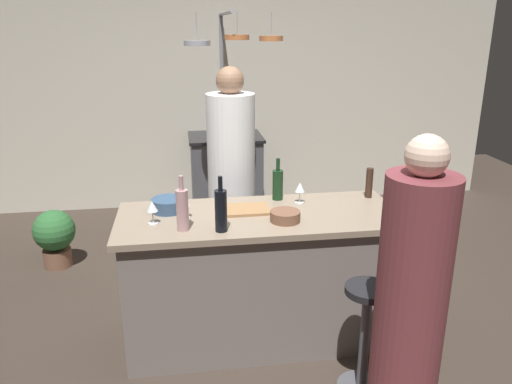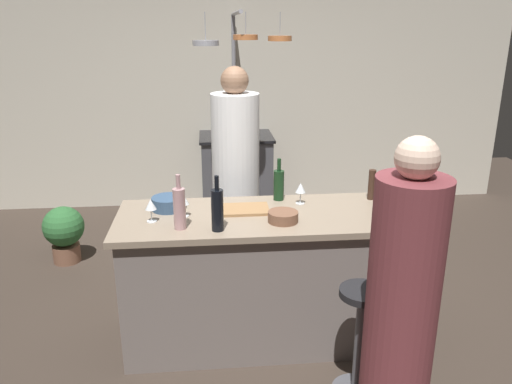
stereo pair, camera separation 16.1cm
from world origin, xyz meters
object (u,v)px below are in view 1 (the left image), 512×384
chef (232,188)px  bar_stool_right (365,334)px  cutting_board (245,210)px  potted_plant (55,235)px  mixing_bowl_wooden (285,216)px  pepper_mill (369,183)px  wine_bottle_red (278,184)px  stove_range (226,174)px  wine_bottle_rose (182,209)px  guest_right (410,310)px  wine_bottle_dark (221,210)px  wine_glass_near_left_guest (300,188)px  wine_glass_by_chef (152,207)px  mixing_bowl_blue (168,205)px  wine_glass_near_right_guest (185,202)px

chef → bar_stool_right: (0.61, -1.45, -0.44)m
chef → cutting_board: chef is taller
potted_plant → mixing_bowl_wooden: size_ratio=2.79×
pepper_mill → wine_bottle_red: bearing=175.5°
stove_range → mixing_bowl_wooden: size_ratio=4.78×
cutting_board → pepper_mill: pepper_mill is taller
mixing_bowl_wooden → wine_bottle_rose: bearing=-175.4°
guest_right → mixing_bowl_wooden: guest_right is taller
wine_bottle_dark → mixing_bowl_wooden: wine_bottle_dark is taller
chef → wine_bottle_dark: size_ratio=5.26×
potted_plant → mixing_bowl_wooden: 2.36m
potted_plant → wine_bottle_rose: (1.13, -1.50, 0.73)m
potted_plant → wine_glass_near_left_guest: (1.91, -1.15, 0.71)m
wine_glass_by_chef → mixing_bowl_blue: size_ratio=0.68×
cutting_board → pepper_mill: bearing=9.1°
pepper_mill → wine_glass_near_left_guest: 0.50m
potted_plant → wine_bottle_dark: 2.18m
wine_glass_near_right_guest → mixing_bowl_blue: (-0.11, 0.14, -0.06)m
bar_stool_right → potted_plant: (-2.12, 1.94, -0.08)m
wine_glass_by_chef → cutting_board: bearing=13.3°
wine_bottle_dark → mixing_bowl_blue: size_ratio=1.55×
wine_bottle_rose → bar_stool_right: bearing=-23.5°
potted_plant → wine_glass_near_right_guest: wine_glass_near_right_guest is taller
stove_range → potted_plant: (-1.61, -1.13, -0.15)m
pepper_mill → wine_glass_by_chef: 1.49m
cutting_board → wine_glass_by_chef: wine_glass_by_chef is taller
wine_glass_by_chef → chef: bearing=57.6°
stove_range → wine_glass_by_chef: wine_glass_by_chef is taller
wine_bottle_red → potted_plant: bearing=149.5°
stove_range → mixing_bowl_blue: mixing_bowl_blue is taller
cutting_board → mixing_bowl_blue: mixing_bowl_blue is taller
chef → wine_glass_near_right_guest: chef is taller
potted_plant → mixing_bowl_blue: 1.69m
cutting_board → wine_glass_near_right_guest: (-0.38, -0.06, 0.10)m
stove_range → wine_glass_near_left_guest: bearing=-82.5°
guest_right → wine_glass_near_left_guest: 1.21m
bar_stool_right → mixing_bowl_wooden: size_ratio=3.65×
chef → bar_stool_right: bearing=-67.3°
wine_glass_near_right_guest → mixing_bowl_wooden: 0.63m
wine_bottle_dark → wine_glass_near_right_guest: size_ratio=2.29×
chef → guest_right: size_ratio=1.10×
stove_range → wine_bottle_rose: wine_bottle_rose is taller
pepper_mill → mixing_bowl_wooden: pepper_mill is taller
wine_bottle_rose → wine_glass_by_chef: 0.22m
wine_glass_near_left_guest → mixing_bowl_blue: wine_glass_near_left_guest is taller
wine_bottle_dark → wine_bottle_red: wine_bottle_dark is taller
wine_glass_near_left_guest → mixing_bowl_wooden: wine_glass_near_left_guest is taller
bar_stool_right → wine_bottle_rose: bearing=156.5°
chef → wine_glass_by_chef: (-0.57, -0.89, 0.19)m
wine_bottle_dark → wine_bottle_red: size_ratio=1.14×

